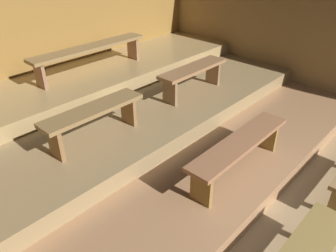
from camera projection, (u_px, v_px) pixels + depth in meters
name	position (u px, v px, depth m)	size (l,w,h in m)	color
ground	(182.00, 158.00, 4.44)	(6.74, 6.20, 0.08)	#9B7F5A
wall_back	(61.00, 37.00, 5.47)	(6.74, 0.06, 2.21)	olive
wall_right	(294.00, 32.00, 5.75)	(0.06, 6.20, 2.21)	olive
platform_lower	(147.00, 131.00, 4.76)	(5.94, 4.05, 0.22)	#A1754F
platform_middle	(119.00, 104.00, 5.01)	(5.94, 2.81, 0.22)	#937950
platform_upper	(90.00, 79.00, 5.32)	(5.94, 1.40, 0.22)	#A38655
bench_lower_center	(240.00, 147.00, 3.59)	(1.59, 0.31, 0.43)	#905F3F
bench_middle_left	(94.00, 115.00, 3.79)	(1.29, 0.31, 0.43)	olive
bench_middle_right	(193.00, 73.00, 4.96)	(1.29, 0.31, 0.43)	#926842
bench_upper_center	(90.00, 51.00, 5.12)	(2.01, 0.31, 0.43)	olive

